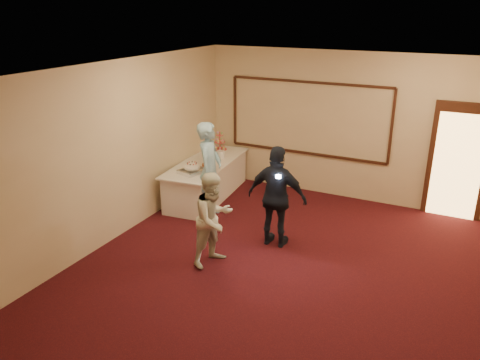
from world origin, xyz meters
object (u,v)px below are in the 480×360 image
object	(u,v)px
plate_stack_b	(221,154)
guest	(277,197)
plate_stack_a	(210,157)
man	(210,170)
tart	(209,165)
woman	(214,219)
pavlova_tray	(192,169)
buffet_table	(207,179)
cupcake_stand	(220,143)

from	to	relation	value
plate_stack_b	guest	size ratio (longest dim) A/B	0.10
plate_stack_a	man	size ratio (longest dim) A/B	0.11
plate_stack_a	tart	size ratio (longest dim) A/B	0.65
plate_stack_a	woman	distance (m)	2.80
man	guest	distance (m)	1.64
guest	plate_stack_b	bearing A→B (deg)	-41.88
pavlova_tray	tart	xyz separation A→B (m)	(0.10, 0.45, -0.05)
tart	man	world-z (taller)	man
pavlova_tray	man	world-z (taller)	man
plate_stack_b	plate_stack_a	bearing A→B (deg)	-110.65
man	buffet_table	bearing A→B (deg)	22.87
plate_stack_a	man	xyz separation A→B (m)	(0.53, -0.90, 0.07)
buffet_table	pavlova_tray	xyz separation A→B (m)	(0.09, -0.70, 0.47)
cupcake_stand	man	distance (m)	1.86
tart	woman	world-z (taller)	woman
plate_stack_b	man	xyz separation A→B (m)	(0.42, -1.20, 0.08)
pavlova_tray	plate_stack_b	xyz separation A→B (m)	(0.04, 1.09, -0.01)
pavlova_tray	cupcake_stand	world-z (taller)	cupcake_stand
pavlova_tray	woman	xyz separation A→B (m)	(1.38, -1.59, -0.11)
buffet_table	plate_stack_a	size ratio (longest dim) A/B	12.89
pavlova_tray	plate_stack_b	size ratio (longest dim) A/B	3.39
pavlova_tray	woman	size ratio (longest dim) A/B	0.40
plate_stack_a	plate_stack_b	size ratio (longest dim) A/B	1.14
guest	woman	bearing A→B (deg)	55.66
tart	guest	distance (m)	2.19
pavlova_tray	man	xyz separation A→B (m)	(0.45, -0.11, 0.07)
buffet_table	cupcake_stand	size ratio (longest dim) A/B	5.70
plate_stack_b	woman	world-z (taller)	woman
plate_stack_b	tart	bearing A→B (deg)	-84.02
pavlova_tray	plate_stack_a	size ratio (longest dim) A/B	2.97
cupcake_stand	tart	world-z (taller)	cupcake_stand
buffet_table	guest	world-z (taller)	guest
pavlova_tray	plate_stack_b	world-z (taller)	pavlova_tray
cupcake_stand	tart	bearing A→B (deg)	-71.95
plate_stack_b	woman	xyz separation A→B (m)	(1.34, -2.68, -0.10)
tart	guest	bearing A→B (deg)	-29.08
tart	cupcake_stand	bearing A→B (deg)	108.05
man	guest	bearing A→B (deg)	-119.24
pavlova_tray	guest	size ratio (longest dim) A/B	0.34
plate_stack_b	tart	xyz separation A→B (m)	(0.07, -0.64, -0.04)
plate_stack_a	plate_stack_b	bearing A→B (deg)	69.35
plate_stack_b	man	world-z (taller)	man
cupcake_stand	man	xyz separation A→B (m)	(0.72, -1.71, -0.01)
man	plate_stack_b	bearing A→B (deg)	7.91
plate_stack_b	woman	distance (m)	3.00
plate_stack_b	guest	world-z (taller)	guest
buffet_table	plate_stack_b	size ratio (longest dim) A/B	14.71
cupcake_stand	woman	bearing A→B (deg)	-62.66
cupcake_stand	guest	size ratio (longest dim) A/B	0.26
cupcake_stand	buffet_table	bearing A→B (deg)	-78.89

